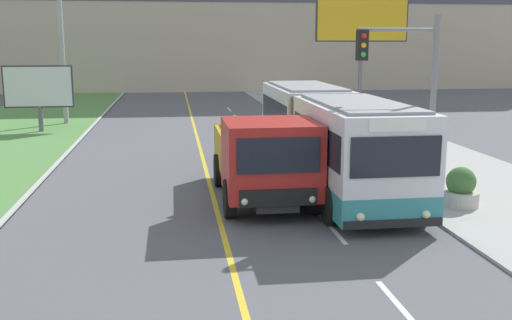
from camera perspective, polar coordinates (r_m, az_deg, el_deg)
name	(u,v)px	position (r m, az deg, el deg)	size (l,w,h in m)	color
city_bus	(327,136)	(20.21, 6.78, 2.31)	(2.64, 12.72, 2.98)	silver
dump_truck	(266,161)	(16.85, 0.98, -0.13)	(2.57, 6.32, 2.53)	black
utility_pole_far	(60,22)	(35.85, -18.14, 12.41)	(1.80, 0.28, 11.34)	#9E9E99
traffic_light_mast	(410,87)	(16.79, 14.43, 6.76)	(2.28, 0.32, 5.32)	slate
billboard_large	(362,20)	(37.05, 10.07, 12.95)	(5.63, 0.24, 7.63)	#59595B
billboard_small	(39,88)	(32.99, -20.00, 6.46)	(3.50, 0.24, 3.44)	#59595B
planter_round_near	(460,189)	(17.68, 18.90, -2.64)	(1.03, 1.03, 1.11)	#B7B2A8
planter_round_second	(407,164)	(20.96, 14.23, -0.40)	(0.96, 0.96, 1.02)	#B7B2A8
planter_round_third	(377,145)	(24.44, 11.46, 1.44)	(1.06, 1.06, 1.12)	#B7B2A8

